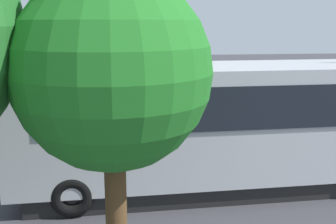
% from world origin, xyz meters
% --- Properties ---
extents(ground_plane, '(80.00, 80.00, 0.00)m').
position_xyz_m(ground_plane, '(0.00, 0.00, 0.00)').
color(ground_plane, '#38383D').
extents(tour_bus, '(10.03, 2.78, 3.25)m').
position_xyz_m(tour_bus, '(-0.31, 4.33, 1.64)').
color(tour_bus, '#B7BABF').
rests_on(tour_bus, ground_plane).
extents(spectator_far_left, '(0.57, 0.32, 1.78)m').
position_xyz_m(spectator_far_left, '(-0.95, 1.34, 1.06)').
color(spectator_far_left, black).
rests_on(spectator_far_left, ground_plane).
extents(spectator_left, '(0.58, 0.35, 1.71)m').
position_xyz_m(spectator_left, '(-0.13, 1.50, 1.01)').
color(spectator_left, '#473823').
rests_on(spectator_left, ground_plane).
extents(spectator_centre, '(0.57, 0.39, 1.75)m').
position_xyz_m(spectator_centre, '(0.76, 1.47, 1.05)').
color(spectator_centre, black).
rests_on(spectator_centre, ground_plane).
extents(parked_motorcycle_silver, '(2.05, 0.58, 0.99)m').
position_xyz_m(parked_motorcycle_silver, '(0.38, 2.18, 0.48)').
color(parked_motorcycle_silver, black).
rests_on(parked_motorcycle_silver, ground_plane).
extents(parked_motorcycle_dark, '(2.05, 0.58, 0.99)m').
position_xyz_m(parked_motorcycle_dark, '(-1.97, 2.15, 0.48)').
color(parked_motorcycle_dark, black).
rests_on(parked_motorcycle_dark, ground_plane).
extents(stunt_motorcycle, '(2.03, 0.69, 1.23)m').
position_xyz_m(stunt_motorcycle, '(1.79, -2.14, 0.61)').
color(stunt_motorcycle, black).
rests_on(stunt_motorcycle, ground_plane).
extents(traffic_cone, '(0.34, 0.34, 0.63)m').
position_xyz_m(traffic_cone, '(-0.25, -2.88, 0.30)').
color(traffic_cone, orange).
rests_on(traffic_cone, ground_plane).
extents(tree_centre, '(2.78, 2.78, 5.45)m').
position_xyz_m(tree_centre, '(2.14, 8.60, 3.83)').
color(tree_centre, '#51381E').
rests_on(tree_centre, ground_plane).
extents(bay_line_a, '(0.17, 3.57, 0.01)m').
position_xyz_m(bay_line_a, '(-4.56, -0.75, 0.00)').
color(bay_line_a, white).
rests_on(bay_line_a, ground_plane).
extents(bay_line_b, '(0.20, 4.84, 0.01)m').
position_xyz_m(bay_line_b, '(-2.11, -0.75, 0.00)').
color(bay_line_b, white).
rests_on(bay_line_b, ground_plane).
extents(bay_line_c, '(0.20, 4.98, 0.01)m').
position_xyz_m(bay_line_c, '(0.34, -0.75, 0.00)').
color(bay_line_c, white).
rests_on(bay_line_c, ground_plane).
extents(bay_line_d, '(0.18, 4.04, 0.01)m').
position_xyz_m(bay_line_d, '(2.80, -0.75, 0.00)').
color(bay_line_d, white).
rests_on(bay_line_d, ground_plane).
extents(bay_line_e, '(0.17, 3.63, 0.01)m').
position_xyz_m(bay_line_e, '(5.25, -0.75, 0.00)').
color(bay_line_e, white).
rests_on(bay_line_e, ground_plane).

